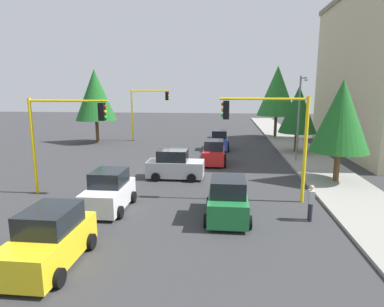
{
  "coord_description": "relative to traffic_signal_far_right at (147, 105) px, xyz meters",
  "views": [
    {
      "loc": [
        23.28,
        3.34,
        5.96
      ],
      "look_at": [
        -0.75,
        0.87,
        1.2
      ],
      "focal_mm": 30.63,
      "sensor_mm": 36.0,
      "label": 1
    }
  ],
  "objects": [
    {
      "name": "car_silver",
      "position": [
        16.0,
        5.73,
        -3.28
      ],
      "size": [
        2.06,
        3.79,
        1.98
      ],
      "color": "#B2B5BA",
      "rests_on": "ground"
    },
    {
      "name": "street_lamp_curbside",
      "position": [
        10.39,
        14.93,
        0.17
      ],
      "size": [
        2.15,
        0.28,
        7.0
      ],
      "color": "slate",
      "rests_on": "ground"
    },
    {
      "name": "lane_arrow_near",
      "position": [
        25.51,
        2.73,
        -4.17
      ],
      "size": [
        2.4,
        1.1,
        1.1
      ],
      "color": "silver",
      "rests_on": "ground"
    },
    {
      "name": "car_white",
      "position": [
        22.06,
        3.32,
        -3.28
      ],
      "size": [
        3.61,
        2.07,
        1.98
      ],
      "color": "white",
      "rests_on": "ground"
    },
    {
      "name": "pedestrian_crossing",
      "position": [
        22.58,
        13.02,
        -3.27
      ],
      "size": [
        0.4,
        0.24,
        1.7
      ],
      "color": "#262638",
      "rests_on": "ground"
    },
    {
      "name": "car_blue",
      "position": [
        4.85,
        8.49,
        -3.28
      ],
      "size": [
        3.66,
        1.95,
        1.98
      ],
      "color": "blue",
      "rests_on": "ground"
    },
    {
      "name": "tree_opposite_side",
      "position": [
        2.0,
        -5.27,
        1.15
      ],
      "size": [
        4.44,
        4.44,
        8.12
      ],
      "color": "brown",
      "rests_on": "ground"
    },
    {
      "name": "car_red",
      "position": [
        11.38,
        8.19,
        -3.28
      ],
      "size": [
        3.61,
        1.98,
        1.98
      ],
      "color": "red",
      "rests_on": "ground"
    },
    {
      "name": "sidewalk_kerb",
      "position": [
        9.0,
        16.23,
        -4.1
      ],
      "size": [
        80.0,
        4.0,
        0.15
      ],
      "primitive_type": "cube",
      "color": "gray",
      "rests_on": "ground"
    },
    {
      "name": "ground_plane",
      "position": [
        14.0,
        5.73,
        -4.18
      ],
      "size": [
        120.0,
        120.0,
        0.0
      ],
      "primitive_type": "plane",
      "color": "#353538"
    },
    {
      "name": "traffic_signal_far_right",
      "position": [
        0.0,
        0.0,
        0.0
      ],
      "size": [
        0.36,
        4.59,
        5.92
      ],
      "color": "yellow",
      "rests_on": "ground"
    },
    {
      "name": "tree_roadside_mid",
      "position": [
        6.0,
        15.73,
        -0.07
      ],
      "size": [
        3.46,
        3.46,
        6.29
      ],
      "color": "brown",
      "rests_on": "ground"
    },
    {
      "name": "tree_roadside_near",
      "position": [
        16.0,
        16.23,
        0.13
      ],
      "size": [
        3.62,
        3.62,
        6.59
      ],
      "color": "brown",
      "rests_on": "ground"
    },
    {
      "name": "traffic_signal_near_left",
      "position": [
        20.0,
        11.42,
        -0.2
      ],
      "size": [
        0.36,
        4.59,
        5.62
      ],
      "color": "yellow",
      "rests_on": "ground"
    },
    {
      "name": "traffic_signal_near_right",
      "position": [
        20.0,
        0.07,
        -0.29
      ],
      "size": [
        0.36,
        4.59,
        5.48
      ],
      "color": "yellow",
      "rests_on": "ground"
    },
    {
      "name": "car_yellow",
      "position": [
        27.42,
        3.16,
        -3.28
      ],
      "size": [
        3.93,
        2.11,
        1.98
      ],
      "color": "yellow",
      "rests_on": "ground"
    },
    {
      "name": "tree_roadside_far",
      "position": [
        -4.0,
        15.23,
        1.56
      ],
      "size": [
        4.76,
        4.76,
        8.73
      ],
      "color": "brown",
      "rests_on": "ground"
    },
    {
      "name": "car_green",
      "position": [
        22.7,
        9.25,
        -3.28
      ],
      "size": [
        3.65,
        2.09,
        1.98
      ],
      "color": "#1E7238",
      "rests_on": "ground"
    }
  ]
}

